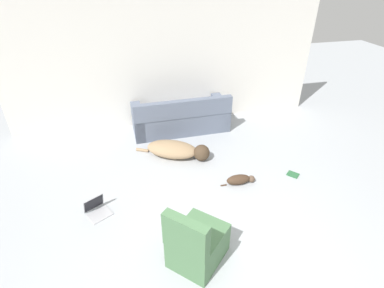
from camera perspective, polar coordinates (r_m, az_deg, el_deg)
ground_plane at (r=3.86m, az=6.93°, el=-23.65°), size 20.00×20.00×0.00m
wall_back at (r=6.44m, az=-4.95°, el=15.47°), size 6.60×0.06×2.75m
couch at (r=6.40m, az=-2.15°, el=4.95°), size 2.02×0.83×0.81m
dog at (r=5.58m, az=-2.91°, el=-1.11°), size 1.36×0.90×0.30m
cat at (r=5.01m, az=9.11°, el=-6.70°), size 0.59×0.17×0.17m
laptop_open at (r=4.66m, az=-17.77°, el=-11.52°), size 0.42×0.42×0.25m
book_green at (r=5.45m, az=18.67°, el=-5.52°), size 0.23×0.23×0.02m
side_chair at (r=3.74m, az=0.87°, el=-18.51°), size 0.85×0.85×0.88m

